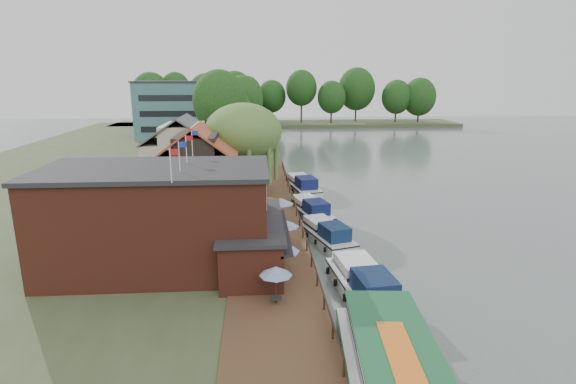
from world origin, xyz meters
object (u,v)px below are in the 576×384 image
object	(u,v)px
umbrella_2	(276,244)
cruiser_3	(302,183)
umbrella_4	(269,225)
cruiser_1	(326,231)
pub	(187,218)
hotel_block	(197,109)
cottage_c	(222,141)
cruiser_2	(310,207)
cruiser_0	(364,280)
willow	(244,150)
umbrella_1	(282,260)
swan	(374,340)
cottage_b	(184,152)
umbrella_3	(284,234)
umbrella_5	(281,211)
umbrella_0	(276,285)
cottage_a	(198,167)

from	to	relation	value
umbrella_2	cruiser_3	world-z (taller)	umbrella_2
umbrella_4	cruiser_1	distance (m)	5.39
pub	hotel_block	xyz separation A→B (m)	(-8.00, 71.00, 2.50)
pub	cottage_c	size ratio (longest dim) A/B	2.35
cruiser_2	cruiser_0	bearing A→B (deg)	-99.45
willow	umbrella_1	world-z (taller)	willow
swan	cottage_b	bearing A→B (deg)	114.16
pub	umbrella_3	bearing A→B (deg)	20.50
cruiser_2	swan	xyz separation A→B (m)	(0.86, -22.78, -0.87)
cottage_c	cottage_b	bearing A→B (deg)	-113.96
umbrella_3	swan	bearing A→B (deg)	-69.94
umbrella_5	cruiser_2	bearing A→B (deg)	56.52
umbrella_4	cruiser_0	bearing A→B (deg)	-55.54
umbrella_3	umbrella_5	bearing A→B (deg)	89.15
cottage_b	swan	world-z (taller)	cottage_b
pub	cruiser_3	bearing A→B (deg)	66.51
umbrella_1	umbrella_4	size ratio (longest dim) A/B	1.00
umbrella_3	cruiser_1	world-z (taller)	umbrella_3
umbrella_2	swan	distance (m)	10.95
cottage_b	cruiser_2	size ratio (longest dim) A/B	1.05
cottage_b	umbrella_0	size ratio (longest dim) A/B	4.04
cottage_a	umbrella_1	bearing A→B (deg)	-66.67
cottage_a	cruiser_0	size ratio (longest dim) A/B	0.86
umbrella_3	umbrella_0	bearing A→B (deg)	-96.90
umbrella_0	umbrella_1	world-z (taller)	same
pub	umbrella_5	size ratio (longest dim) A/B	8.42
willow	umbrella_3	xyz separation A→B (m)	(3.50, -17.38, -3.93)
cruiser_2	cottage_b	bearing A→B (deg)	127.97
umbrella_2	cruiser_0	world-z (taller)	umbrella_2
cottage_a	umbrella_2	bearing A→B (deg)	-63.27
willow	umbrella_0	bearing A→B (deg)	-84.65
umbrella_4	cruiser_2	xyz separation A→B (m)	(4.45, 8.87, -1.20)
cottage_b	cottage_c	xyz separation A→B (m)	(4.00, 9.00, 0.00)
cruiser_2	cruiser_3	size ratio (longest dim) A/B	0.95
umbrella_0	cruiser_3	distance (m)	30.73
cottage_a	umbrella_2	distance (m)	16.35
umbrella_1	umbrella_5	bearing A→B (deg)	87.18
pub	hotel_block	distance (m)	71.49
cottage_c	cruiser_1	distance (m)	29.78
umbrella_5	cottage_c	bearing A→B (deg)	105.83
umbrella_0	umbrella_3	world-z (taller)	same
umbrella_2	umbrella_5	size ratio (longest dim) A/B	1.00
cottage_c	swan	distance (m)	44.62
cottage_a	umbrella_5	size ratio (longest dim) A/B	3.62
willow	umbrella_0	world-z (taller)	willow
umbrella_1	cruiser_0	xyz separation A→B (m)	(5.29, -1.17, -1.07)
hotel_block	cruiser_2	bearing A→B (deg)	-72.19
cottage_a	willow	distance (m)	6.80
umbrella_5	cruiser_0	xyz separation A→B (m)	(4.73, -12.60, -1.07)
hotel_block	cruiser_1	world-z (taller)	hotel_block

